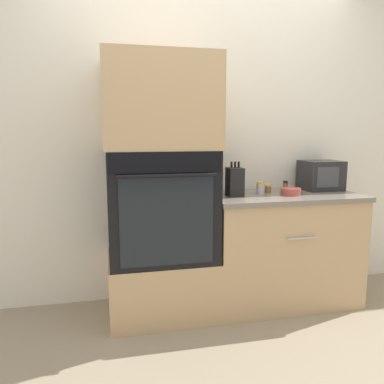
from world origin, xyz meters
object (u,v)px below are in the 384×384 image
bowl (291,191)px  condiment_jar_far (285,186)px  condiment_jar_near (268,189)px  knife_block (235,182)px  wall_oven (161,204)px  microwave (321,175)px  condiment_jar_mid (260,188)px

bowl → condiment_jar_far: condiment_jar_far is taller
condiment_jar_near → condiment_jar_far: bearing=13.8°
knife_block → bowl: bearing=-6.9°
knife_block → bowl: (0.43, -0.05, -0.08)m
wall_oven → knife_block: size_ratio=3.07×
microwave → condiment_jar_near: (-0.49, -0.06, -0.09)m
condiment_jar_near → microwave: bearing=6.8°
condiment_jar_near → condiment_jar_far: size_ratio=0.79×
microwave → condiment_jar_mid: bearing=-171.4°
bowl → condiment_jar_mid: condiment_jar_mid is taller
condiment_jar_near → condiment_jar_mid: (-0.08, -0.03, 0.01)m
wall_oven → microwave: wall_oven is taller
wall_oven → knife_block: wall_oven is taller
microwave → knife_block: bearing=-170.2°
knife_block → condiment_jar_near: bearing=14.5°
wall_oven → condiment_jar_far: (1.02, 0.11, 0.08)m
knife_block → condiment_jar_far: 0.49m
wall_oven → microwave: bearing=5.4°
condiment_jar_far → condiment_jar_mid: bearing=-164.3°
wall_oven → microwave: 1.36m
microwave → condiment_jar_near: microwave is taller
condiment_jar_mid → condiment_jar_far: condiment_jar_mid is taller
wall_oven → knife_block: bearing=-1.0°
microwave → condiment_jar_near: size_ratio=4.53×
condiment_jar_near → bowl: bearing=-45.3°
bowl → condiment_jar_near: condiment_jar_near is taller
wall_oven → condiment_jar_mid: 0.78m
wall_oven → bowl: (0.98, -0.06, 0.07)m
wall_oven → condiment_jar_far: 1.03m
microwave → condiment_jar_far: microwave is taller
wall_oven → condiment_jar_near: wall_oven is taller
microwave → condiment_jar_far: 0.33m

